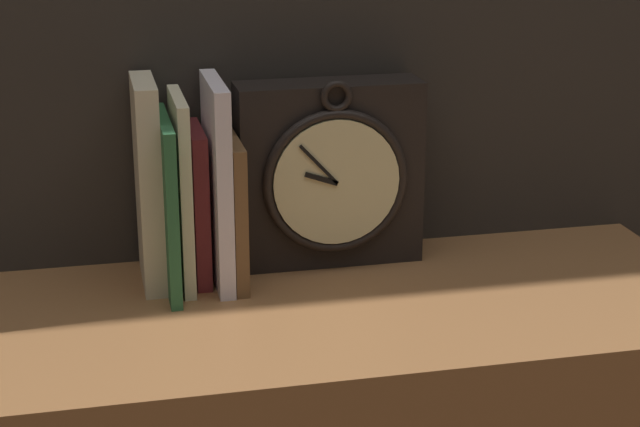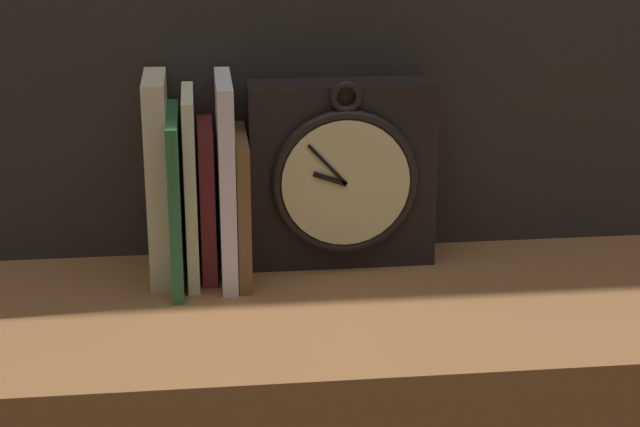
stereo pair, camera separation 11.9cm
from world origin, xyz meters
name	(u,v)px [view 1 (the left image)]	position (x,y,z in m)	size (l,w,h in m)	color
clock	(330,174)	(0.04, 0.14, 0.87)	(0.23, 0.08, 0.24)	black
book_slot0_cream	(148,183)	(-0.18, 0.12, 0.88)	(0.03, 0.12, 0.25)	beige
book_slot1_green	(167,204)	(-0.16, 0.10, 0.86)	(0.01, 0.16, 0.21)	#2B643A
book_slot2_cream	(182,191)	(-0.14, 0.11, 0.87)	(0.01, 0.13, 0.23)	beige
book_slot3_maroon	(197,204)	(-0.12, 0.12, 0.85)	(0.02, 0.11, 0.19)	maroon
book_slot4_white	(217,182)	(-0.10, 0.11, 0.88)	(0.02, 0.14, 0.24)	white
book_slot5_brown	(233,209)	(-0.08, 0.11, 0.84)	(0.02, 0.14, 0.18)	brown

